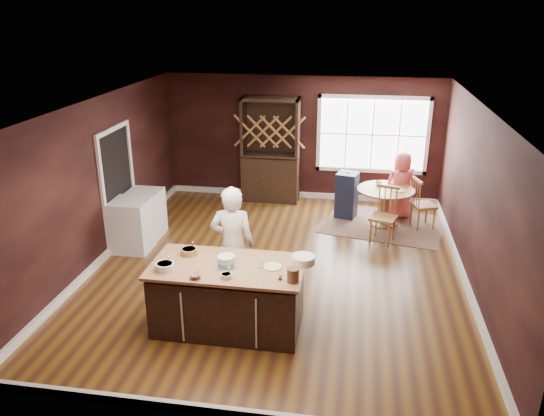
{
  "coord_description": "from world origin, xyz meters",
  "views": [
    {
      "loc": [
        1.17,
        -7.78,
        4.08
      ],
      "look_at": [
        -0.1,
        -0.0,
        1.05
      ],
      "focal_mm": 35.0,
      "sensor_mm": 36.0,
      "label": 1
    }
  ],
  "objects": [
    {
      "name": "table_cup",
      "position": [
        1.65,
        2.33,
        0.8
      ],
      "size": [
        0.12,
        0.12,
        0.09
      ],
      "primitive_type": "imported",
      "rotation": [
        0.0,
        0.0,
        -0.06
      ],
      "color": "silver",
      "rests_on": "dining_table"
    },
    {
      "name": "white_tub",
      "position": [
        0.57,
        -1.59,
        0.97
      ],
      "size": [
        0.31,
        0.31,
        0.11
      ],
      "primitive_type": "cylinder",
      "color": "white",
      "rests_on": "kitchen_island"
    },
    {
      "name": "dining_table",
      "position": [
        1.79,
        2.14,
        0.53
      ],
      "size": [
        1.11,
        1.11,
        0.75
      ],
      "color": "olive",
      "rests_on": "ground"
    },
    {
      "name": "high_chair",
      "position": [
        1.04,
        2.45,
        0.49
      ],
      "size": [
        0.48,
        0.48,
        0.98
      ],
      "primitive_type": null,
      "rotation": [
        0.0,
        0.0,
        -0.24
      ],
      "color": "#1C2042",
      "rests_on": "ground"
    },
    {
      "name": "drinking_glass",
      "position": [
        0.06,
        -1.8,
        1.0
      ],
      "size": [
        0.08,
        0.08,
        0.16
      ],
      "primitive_type": "cylinder",
      "color": "white",
      "rests_on": "kitchen_island"
    },
    {
      "name": "seated_woman",
      "position": [
        2.1,
        2.6,
        0.68
      ],
      "size": [
        0.77,
        0.62,
        1.37
      ],
      "primitive_type": "imported",
      "rotation": [
        0.0,
        0.0,
        3.45
      ],
      "color": "#D85458",
      "rests_on": "ground"
    },
    {
      "name": "chair_south",
      "position": [
        1.73,
        1.3,
        0.53
      ],
      "size": [
        0.55,
        0.54,
        1.05
      ],
      "primitive_type": null,
      "rotation": [
        0.0,
        0.0,
        -0.32
      ],
      "color": "brown",
      "rests_on": "ground"
    },
    {
      "name": "chair_north",
      "position": [
        2.12,
        2.96,
        0.49
      ],
      "size": [
        0.53,
        0.52,
        0.98
      ],
      "primitive_type": null,
      "rotation": [
        0.0,
        0.0,
        3.56
      ],
      "color": "brown",
      "rests_on": "ground"
    },
    {
      "name": "window",
      "position": [
        1.5,
        3.47,
        1.5
      ],
      "size": [
        2.36,
        0.1,
        1.66
      ],
      "primitive_type": null,
      "color": "white",
      "rests_on": "room_shell"
    },
    {
      "name": "bowl_olive",
      "position": [
        -0.33,
        -2.13,
        0.95
      ],
      "size": [
        0.14,
        0.14,
        0.05
      ],
      "primitive_type": "cylinder",
      "color": "beige",
      "rests_on": "kitchen_island"
    },
    {
      "name": "toddler",
      "position": [
        1.04,
        2.49,
        0.81
      ],
      "size": [
        0.18,
        0.14,
        0.26
      ],
      "primitive_type": null,
      "color": "#8CA5BF",
      "rests_on": "high_chair"
    },
    {
      "name": "dinner_plate",
      "position": [
        0.19,
        -1.77,
        0.93
      ],
      "size": [
        0.25,
        0.25,
        0.02
      ],
      "primitive_type": "cylinder",
      "color": "#FFE9BC",
      "rests_on": "kitchen_island"
    },
    {
      "name": "washer",
      "position": [
        -2.64,
        0.28,
        0.46
      ],
      "size": [
        0.63,
        0.61,
        0.92
      ],
      "primitive_type": "cube",
      "color": "white",
      "rests_on": "ground"
    },
    {
      "name": "stoneware_crock",
      "position": [
        0.5,
        -2.1,
        1.01
      ],
      "size": [
        0.15,
        0.15,
        0.18
      ],
      "primitive_type": "cylinder",
      "color": "#4B3625",
      "rests_on": "kitchen_island"
    },
    {
      "name": "chair_east",
      "position": [
        2.53,
        2.14,
        0.51
      ],
      "size": [
        0.52,
        0.54,
        1.01
      ],
      "primitive_type": null,
      "rotation": [
        0.0,
        0.0,
        1.92
      ],
      "color": "brown",
      "rests_on": "ground"
    },
    {
      "name": "doorway",
      "position": [
        -2.97,
        0.6,
        1.02
      ],
      "size": [
        0.08,
        1.26,
        2.13
      ],
      "primitive_type": null,
      "color": "white",
      "rests_on": "room_shell"
    },
    {
      "name": "kitchen_island",
      "position": [
        -0.4,
        -1.8,
        0.44
      ],
      "size": [
        2.0,
        1.05,
        0.92
      ],
      "color": "black",
      "rests_on": "ground"
    },
    {
      "name": "bowl_pink",
      "position": [
        -0.7,
        -2.21,
        0.95
      ],
      "size": [
        0.15,
        0.15,
        0.05
      ],
      "primitive_type": "cylinder",
      "color": "silver",
      "rests_on": "kitchen_island"
    },
    {
      "name": "toy_figurine",
      "position": [
        0.34,
        -2.08,
        0.96
      ],
      "size": [
        0.05,
        0.05,
        0.08
      ],
      "primitive_type": null,
      "color": "yellow",
      "rests_on": "kitchen_island"
    },
    {
      "name": "hutch",
      "position": [
        -0.65,
        3.22,
        1.13
      ],
      "size": [
        1.24,
        0.52,
        2.27
      ],
      "primitive_type": "cube",
      "color": "black",
      "rests_on": "ground"
    },
    {
      "name": "bowl_yellow",
      "position": [
        -0.98,
        -1.57,
        0.96
      ],
      "size": [
        0.23,
        0.23,
        0.08
      ],
      "primitive_type": "cylinder",
      "color": "#A17C39",
      "rests_on": "kitchen_island"
    },
    {
      "name": "table_plate",
      "position": [
        2.03,
        2.06,
        0.76
      ],
      "size": [
        0.22,
        0.22,
        0.02
      ],
      "primitive_type": "cylinder",
      "color": "beige",
      "rests_on": "dining_table"
    },
    {
      "name": "dryer",
      "position": [
        -2.64,
        0.92,
        0.44
      ],
      "size": [
        0.61,
        0.59,
        0.88
      ],
      "primitive_type": "cube",
      "color": "white",
      "rests_on": "ground"
    },
    {
      "name": "rug",
      "position": [
        1.79,
        2.14,
        0.01
      ],
      "size": [
        2.57,
        2.18,
        0.01
      ],
      "primitive_type": "cube",
      "rotation": [
        0.0,
        0.0,
        -0.22
      ],
      "color": "brown",
      "rests_on": "ground"
    },
    {
      "name": "room_shell",
      "position": [
        0.0,
        0.0,
        1.35
      ],
      "size": [
        7.0,
        7.0,
        7.0
      ],
      "color": "brown",
      "rests_on": "ground"
    },
    {
      "name": "bowl_blue",
      "position": [
        -1.15,
        -2.06,
        0.97
      ],
      "size": [
        0.24,
        0.24,
        0.09
      ],
      "primitive_type": "cylinder",
      "color": "white",
      "rests_on": "kitchen_island"
    },
    {
      "name": "baker",
      "position": [
        -0.49,
        -1.09,
        0.88
      ],
      "size": [
        0.66,
        0.45,
        1.75
      ],
      "primitive_type": "imported",
      "rotation": [
        0.0,
        0.0,
        3.19
      ],
      "color": "silver",
      "rests_on": "ground"
    },
    {
      "name": "layer_cake",
      "position": [
        -0.41,
        -1.81,
        0.99
      ],
      "size": [
        0.32,
        0.32,
        0.13
      ],
      "primitive_type": null,
      "color": "silver",
      "rests_on": "kitchen_island"
    }
  ]
}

